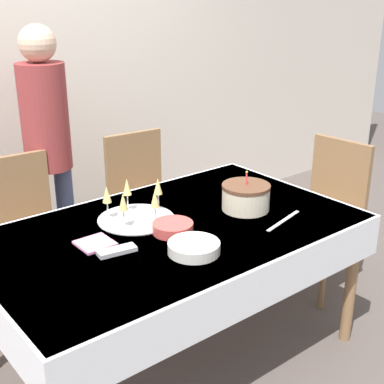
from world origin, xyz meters
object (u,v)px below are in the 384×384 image
at_px(dining_chair_right_end, 327,209).
at_px(plate_stack_dessert, 173,228).
at_px(birthday_cake, 246,197).
at_px(dining_chair_far_right, 143,200).
at_px(dining_chair_far_left, 26,233).
at_px(plate_stack_main, 194,248).
at_px(person_standing, 47,137).
at_px(champagne_tray, 135,207).

bearing_deg(dining_chair_right_end, plate_stack_dessert, -177.39).
bearing_deg(birthday_cake, dining_chair_far_right, 91.26).
bearing_deg(dining_chair_far_left, dining_chair_right_end, -28.09).
relative_size(dining_chair_right_end, birthday_cake, 3.82).
distance_m(plate_stack_main, person_standing, 1.37).
distance_m(dining_chair_far_left, dining_chair_far_right, 0.80).
height_order(dining_chair_far_left, dining_chair_far_right, same).
height_order(dining_chair_right_end, plate_stack_dessert, dining_chair_right_end).
bearing_deg(dining_chair_far_right, champagne_tray, -125.76).
bearing_deg(plate_stack_main, dining_chair_right_end, 11.96).
relative_size(plate_stack_dessert, person_standing, 0.12).
xyz_separation_m(plate_stack_main, person_standing, (-0.04, 1.35, 0.21)).
xyz_separation_m(birthday_cake, champagne_tray, (-0.51, 0.25, -0.00)).
relative_size(dining_chair_far_left, plate_stack_main, 4.16).
bearing_deg(plate_stack_main, champagne_tray, 90.13).
xyz_separation_m(dining_chair_right_end, champagne_tray, (-1.30, 0.18, 0.30)).
height_order(dining_chair_right_end, birthday_cake, birthday_cake).
relative_size(dining_chair_far_left, dining_chair_far_right, 1.00).
bearing_deg(dining_chair_far_right, person_standing, 157.74).
bearing_deg(person_standing, dining_chair_far_left, -141.82).
relative_size(champagne_tray, plate_stack_dessert, 1.98).
bearing_deg(dining_chair_right_end, person_standing, 141.23).
distance_m(plate_stack_main, plate_stack_dessert, 0.22).
xyz_separation_m(dining_chair_far_left, person_standing, (0.27, 0.21, 0.47)).
xyz_separation_m(dining_chair_far_left, dining_chair_right_end, (1.61, -0.86, 0.00)).
bearing_deg(dining_chair_far_left, person_standing, 38.18).
relative_size(dining_chair_right_end, plate_stack_dessert, 4.93).
height_order(dining_chair_right_end, person_standing, person_standing).
height_order(dining_chair_far_right, champagne_tray, dining_chair_far_right).
bearing_deg(dining_chair_right_end, dining_chair_far_left, 151.91).
height_order(dining_chair_far_right, plate_stack_main, dining_chair_far_right).
bearing_deg(dining_chair_right_end, dining_chair_far_right, 133.40).
relative_size(dining_chair_right_end, champagne_tray, 2.49).
distance_m(birthday_cake, champagne_tray, 0.57).
distance_m(dining_chair_far_right, dining_chair_right_end, 1.18).
height_order(dining_chair_right_end, champagne_tray, dining_chair_right_end).
relative_size(dining_chair_far_left, dining_chair_right_end, 1.00).
bearing_deg(birthday_cake, person_standing, 115.52).
bearing_deg(person_standing, birthday_cake, -64.48).
xyz_separation_m(dining_chair_far_right, plate_stack_dessert, (-0.44, -0.92, 0.26)).
xyz_separation_m(dining_chair_far_right, plate_stack_main, (-0.49, -1.14, 0.26)).
relative_size(dining_chair_far_right, birthday_cake, 3.82).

